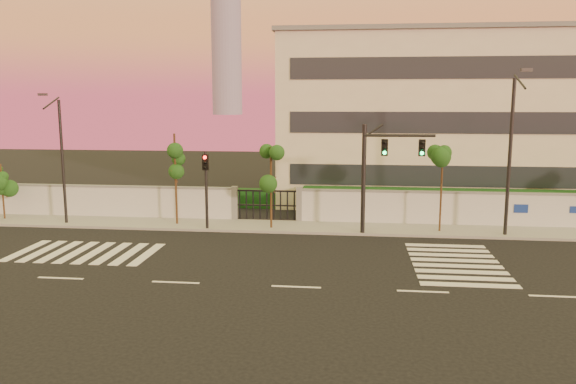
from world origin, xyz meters
TOP-DOWN VIEW (x-y plane):
  - ground at (0.00, 0.00)m, footprint 120.00×120.00m
  - sidewalk at (0.00, 10.50)m, footprint 60.00×3.00m
  - perimeter_wall at (0.10, 12.00)m, footprint 60.00×0.36m
  - hedge_row at (1.17, 14.74)m, footprint 41.00×4.25m
  - institutional_building at (9.00, 21.99)m, footprint 24.40×12.40m
  - road_markings at (-1.58, 3.76)m, footprint 57.00×7.62m
  - street_tree_b at (-19.33, 10.56)m, footprint 1.34×1.07m
  - street_tree_c at (-8.16, 10.32)m, footprint 1.48×1.18m
  - street_tree_d at (-2.40, 9.92)m, footprint 1.53×1.22m
  - street_tree_e at (7.16, 10.14)m, footprint 1.34×1.06m
  - traffic_signal_main at (3.58, 9.20)m, footprint 3.89×0.40m
  - traffic_signal_secondary at (-6.07, 9.27)m, footprint 0.36×0.34m
  - streetlight_west at (-14.91, 9.68)m, footprint 0.47×1.88m
  - streetlight_east at (10.59, 9.45)m, footprint 0.54×2.16m

SIDE VIEW (x-z plane):
  - ground at x=0.00m, z-range 0.00..0.00m
  - road_markings at x=-1.58m, z-range 0.00..0.02m
  - sidewalk at x=0.00m, z-range 0.00..0.15m
  - hedge_row at x=1.17m, z-range -0.08..1.72m
  - perimeter_wall at x=0.10m, z-range -0.03..2.17m
  - street_tree_b at x=-19.33m, z-range 0.85..4.42m
  - traffic_signal_secondary at x=-6.07m, z-range 0.62..5.21m
  - street_tree_d at x=-2.40m, z-range 1.14..5.95m
  - street_tree_e at x=7.16m, z-range 1.17..6.15m
  - traffic_signal_main at x=3.58m, z-range 0.81..6.96m
  - street_tree_c at x=-8.16m, z-range 1.30..6.82m
  - streetlight_west at x=-14.91m, z-range 0.32..8.13m
  - streetlight_east at x=10.59m, z-range 0.36..9.35m
  - institutional_building at x=9.00m, z-range 0.03..12.28m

